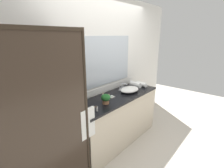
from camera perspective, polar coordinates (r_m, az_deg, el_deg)
ground_plane at (r=3.34m, az=1.76°, el=-18.70°), size 8.00×8.00×0.00m
wall_back_with_mirror at (r=3.02m, az=-3.14°, el=4.61°), size 4.40×0.06×2.60m
vanity_cabinet at (r=3.11m, az=1.69°, el=-11.82°), size 1.80×0.58×0.90m
shower_enclosure at (r=1.96m, az=-17.70°, el=-11.85°), size 1.20×0.59×2.00m
sink_basin at (r=3.13m, az=6.04°, el=-1.86°), size 0.41×0.30×0.09m
faucet at (r=3.22m, az=3.56°, el=-1.23°), size 0.17×0.14×0.14m
potted_plant at (r=2.56m, az=-2.16°, el=-4.97°), size 0.14×0.14×0.16m
soap_dish at (r=2.84m, az=-0.13°, el=-4.31°), size 0.10×0.07×0.04m
amenity_bottle_lotion at (r=2.84m, az=-3.08°, el=-3.85°), size 0.03×0.03×0.08m
amenity_bottle_body_wash at (r=2.74m, az=-1.11°, el=-4.47°), size 0.03×0.03×0.09m
amenity_bottle_conditioner at (r=2.35m, az=-5.16°, el=-8.35°), size 0.02×0.02×0.09m
rolled_towel_near_edge at (r=3.48m, az=10.16°, el=-0.10°), size 0.10×0.22×0.09m
rolled_towel_middle at (r=3.43m, az=8.07°, el=-0.12°), size 0.14×0.26×0.11m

